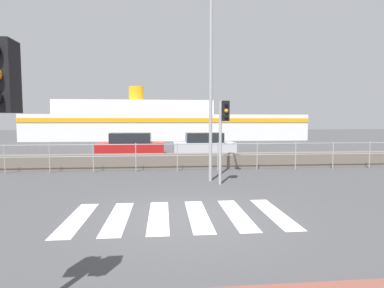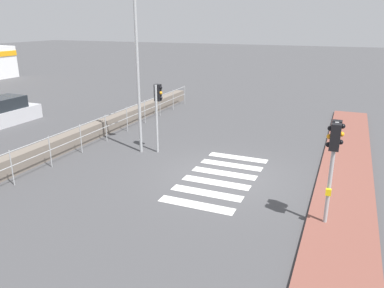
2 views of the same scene
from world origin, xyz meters
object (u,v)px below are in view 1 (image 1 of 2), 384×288
object	(u,v)px
traffic_light_far	(224,123)
ferry_boat	(162,123)
parked_car_silver	(204,145)
streetlamp	(212,61)
parked_car_red	(131,145)

from	to	relation	value
traffic_light_far	ferry_boat	size ratio (longest dim) A/B	0.09
ferry_boat	parked_car_silver	distance (m)	18.01
ferry_boat	traffic_light_far	bearing A→B (deg)	-85.38
ferry_boat	streetlamp	bearing A→B (deg)	-86.01
traffic_light_far	parked_car_red	size ratio (longest dim) A/B	0.66
parked_car_red	parked_car_silver	size ratio (longest dim) A/B	1.06
traffic_light_far	streetlamp	world-z (taller)	streetlamp
traffic_light_far	parked_car_red	world-z (taller)	traffic_light_far
streetlamp	parked_car_silver	bearing A→B (deg)	83.83
traffic_light_far	parked_car_red	xyz separation A→B (m)	(-4.18, 9.92, -1.49)
traffic_light_far	parked_car_silver	size ratio (longest dim) A/B	0.70
traffic_light_far	streetlamp	size ratio (longest dim) A/B	0.41
traffic_light_far	ferry_boat	bearing A→B (deg)	94.62
parked_car_red	streetlamp	bearing A→B (deg)	-67.95
traffic_light_far	parked_car_silver	distance (m)	10.05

